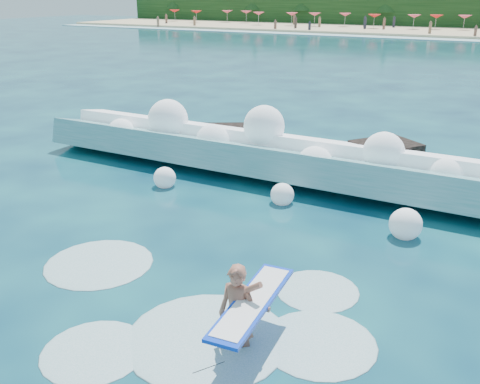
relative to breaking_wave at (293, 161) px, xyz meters
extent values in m
plane|color=#07213F|center=(-0.83, -6.91, -0.58)|extent=(200.00, 200.00, 0.00)
cube|color=silver|center=(-0.83, 60.09, -0.54)|extent=(140.00, 5.00, 0.08)
cube|color=teal|center=(0.00, -0.16, -0.10)|extent=(19.13, 2.91, 1.60)
cube|color=white|center=(0.00, 0.64, 0.38)|extent=(19.13, 1.35, 0.74)
cube|color=black|center=(-3.04, 1.18, -0.13)|extent=(2.95, 2.75, 1.29)
cube|color=black|center=(-0.04, 0.38, -0.23)|extent=(1.82, 1.43, 0.99)
cube|color=black|center=(2.66, 1.58, -0.09)|extent=(2.45, 2.54, 1.39)
imported|color=#9A5C48|center=(2.83, -8.93, 0.05)|extent=(0.70, 0.47, 1.90)
cube|color=#0C38D5|center=(3.11, -8.88, 0.38)|extent=(0.83, 2.65, 0.07)
cube|color=white|center=(3.11, -8.88, 0.40)|extent=(0.70, 2.42, 0.07)
cylinder|color=black|center=(3.01, -10.13, -0.13)|extent=(0.01, 0.91, 0.43)
sphere|color=white|center=(-6.93, -0.56, 0.27)|extent=(1.03, 1.03, 1.03)
sphere|color=white|center=(-5.21, 0.15, 0.81)|extent=(1.50, 1.50, 1.50)
sphere|color=white|center=(-2.99, -0.26, 0.35)|extent=(1.21, 1.21, 1.21)
sphere|color=white|center=(-1.31, 0.42, 0.95)|extent=(1.43, 1.43, 1.43)
sphere|color=white|center=(1.01, -0.65, 0.20)|extent=(1.17, 1.17, 1.17)
sphere|color=white|center=(2.90, 0.32, 0.62)|extent=(1.30, 1.30, 1.30)
sphere|color=white|center=(4.83, 0.12, 0.26)|extent=(1.04, 1.04, 1.04)
sphere|color=white|center=(-3.24, -2.82, -0.30)|extent=(0.72, 0.72, 0.72)
sphere|color=white|center=(0.67, -2.31, -0.32)|extent=(0.70, 0.70, 0.70)
sphere|color=white|center=(4.40, -2.93, -0.23)|extent=(0.84, 0.84, 0.84)
ellipsoid|color=silver|center=(2.24, -9.00, -0.58)|extent=(3.00, 3.00, 0.15)
ellipsoid|color=silver|center=(0.73, -10.28, -0.58)|extent=(1.88, 1.88, 0.09)
ellipsoid|color=silver|center=(4.08, -8.16, -0.58)|extent=(2.10, 2.10, 0.11)
ellipsoid|color=silver|center=(-1.46, -7.81, -0.58)|extent=(2.50, 2.50, 0.12)
ellipsoid|color=silver|center=(3.40, -6.49, -0.58)|extent=(1.77, 1.77, 0.09)
cone|color=red|center=(-57.05, 73.52, 1.67)|extent=(2.00, 2.00, 0.50)
cone|color=red|center=(-50.71, 71.51, 1.67)|extent=(2.00, 2.00, 0.50)
cone|color=#DD4157|center=(-46.18, 75.07, 1.67)|extent=(2.00, 2.00, 0.50)
cone|color=#DD4157|center=(-42.17, 75.15, 1.67)|extent=(2.00, 2.00, 0.50)
cone|color=#DD4157|center=(-37.32, 70.61, 1.67)|extent=(2.00, 2.00, 0.50)
cone|color=#DD4157|center=(-31.44, 71.42, 1.67)|extent=(2.00, 2.00, 0.50)
cone|color=#DD4157|center=(-27.59, 72.09, 1.67)|extent=(2.00, 2.00, 0.50)
cone|color=#DD4157|center=(-22.76, 73.40, 1.67)|extent=(2.00, 2.00, 0.50)
cone|color=red|center=(-17.28, 71.15, 1.67)|extent=(2.00, 2.00, 0.50)
cone|color=#DD4157|center=(-11.49, 72.58, 1.67)|extent=(2.00, 2.00, 0.50)
cone|color=red|center=(-8.39, 73.44, 1.67)|extent=(2.00, 2.00, 0.50)
cone|color=#DD4157|center=(-4.43, 74.29, 1.67)|extent=(2.00, 2.00, 0.50)
cube|color=#3F332D|center=(-11.08, 74.49, 0.52)|extent=(0.35, 0.22, 1.39)
cube|color=#8C664C|center=(-36.09, 68.06, 0.62)|extent=(0.35, 0.22, 1.58)
cube|color=brown|center=(-18.03, 68.99, 0.62)|extent=(0.35, 0.22, 1.58)
cube|color=brown|center=(-45.85, 63.46, 0.57)|extent=(0.35, 0.22, 1.49)
cube|color=#3F332D|center=(-47.71, 61.60, 0.18)|extent=(0.35, 0.22, 1.35)
cube|color=#8C664C|center=(-29.55, 66.18, 0.60)|extent=(0.35, 0.22, 1.56)
cube|color=#3F332D|center=(-1.67, 67.84, 0.51)|extent=(0.35, 0.22, 1.36)
cube|color=#8C664C|center=(-28.28, 64.65, 0.51)|extent=(0.35, 0.22, 1.37)
cube|color=#262633|center=(-55.12, 67.39, 0.62)|extent=(0.35, 0.22, 1.58)
camera|label=1|loc=(6.70, -15.84, 5.33)|focal=40.00mm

